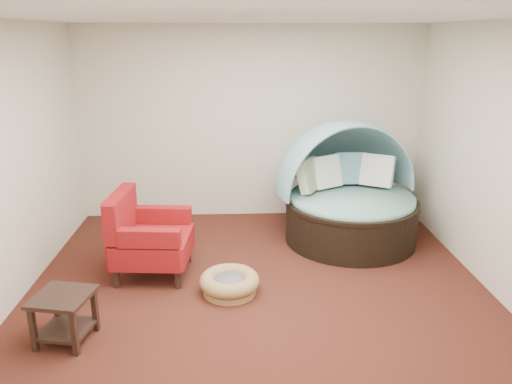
{
  "coord_description": "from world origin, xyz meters",
  "views": [
    {
      "loc": [
        -0.24,
        -4.76,
        2.66
      ],
      "look_at": [
        -0.0,
        0.6,
        0.95
      ],
      "focal_mm": 35.0,
      "sensor_mm": 36.0,
      "label": 1
    }
  ],
  "objects_px": {
    "side_table": "(64,311)",
    "pet_basket": "(230,283)",
    "canopy_daybed": "(349,186)",
    "red_armchair": "(147,237)"
  },
  "relations": [
    {
      "from": "side_table",
      "to": "pet_basket",
      "type": "bearing_deg",
      "value": 28.9
    },
    {
      "from": "canopy_daybed",
      "to": "side_table",
      "type": "relative_size",
      "value": 3.84
    },
    {
      "from": "pet_basket",
      "to": "red_armchair",
      "type": "bearing_deg",
      "value": 152.05
    },
    {
      "from": "canopy_daybed",
      "to": "side_table",
      "type": "height_order",
      "value": "canopy_daybed"
    },
    {
      "from": "red_armchair",
      "to": "side_table",
      "type": "relative_size",
      "value": 1.74
    },
    {
      "from": "red_armchair",
      "to": "canopy_daybed",
      "type": "bearing_deg",
      "value": 25.47
    },
    {
      "from": "canopy_daybed",
      "to": "red_armchair",
      "type": "distance_m",
      "value": 2.71
    },
    {
      "from": "canopy_daybed",
      "to": "red_armchair",
      "type": "xyz_separation_m",
      "value": [
        -2.51,
        -0.97,
        -0.28
      ]
    },
    {
      "from": "canopy_daybed",
      "to": "red_armchair",
      "type": "height_order",
      "value": "canopy_daybed"
    },
    {
      "from": "red_armchair",
      "to": "pet_basket",
      "type": "bearing_deg",
      "value": -23.51
    }
  ]
}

